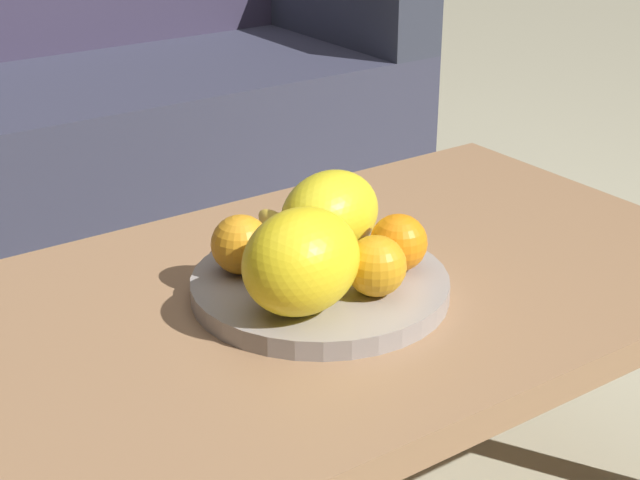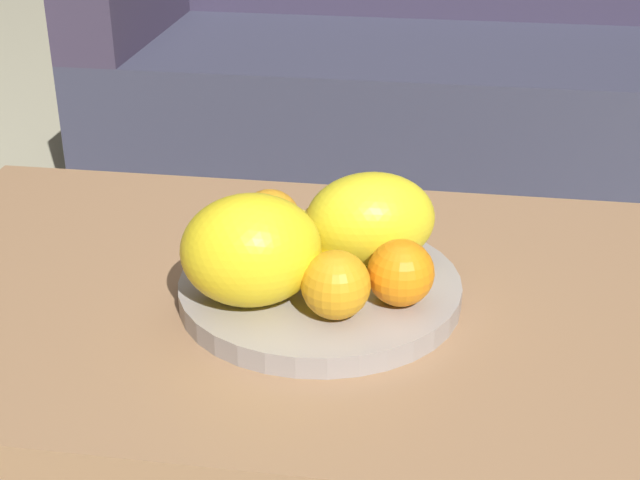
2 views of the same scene
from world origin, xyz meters
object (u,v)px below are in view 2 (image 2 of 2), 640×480
Objects in this scene: coffee_table at (333,325)px; melon_smaller_beside at (251,250)px; orange_left at (401,273)px; orange_back at (336,285)px; banana_bunch at (311,238)px; fruit_bowl at (320,289)px; melon_large_front at (370,220)px; orange_front at (270,220)px; couch at (459,75)px.

melon_smaller_beside is at bearing -137.68° from coffee_table.
orange_back is at bearing -150.16° from orange_left.
banana_bunch is (-0.03, 0.03, 0.10)m from coffee_table.
melon_smaller_beside reaches higher than fruit_bowl.
melon_large_front is (0.04, 0.03, 0.12)m from coffee_table.
orange_front is (-0.07, 0.07, 0.05)m from fruit_bowl.
orange_back is (-0.11, -1.37, 0.16)m from couch.
coffee_table is at bearing 48.93° from fruit_bowl.
orange_left is at bearing -33.67° from coffee_table.
melon_smaller_beside is (-0.08, -0.07, 0.13)m from coffee_table.
orange_left is 0.07m from orange_back.
orange_left is (0.04, -0.09, -0.02)m from melon_large_front.
orange_front is at bearing 147.71° from coffee_table.
couch is 1.25m from orange_front.
couch reaches higher than banana_bunch.
orange_left is (-0.05, -1.33, 0.16)m from couch.
couch is 9.55× the size of banana_bunch.
melon_smaller_beside is 0.10m from orange_back.
banana_bunch is at bearing -177.38° from melon_large_front.
fruit_bowl is 1.80× the size of banana_bunch.
couch is 1.34m from orange_left.
coffee_table is at bearing 146.33° from orange_left.
melon_large_front reaches higher than banana_bunch.
orange_front is (-0.08, 0.05, 0.11)m from coffee_table.
orange_front reaches higher than fruit_bowl.
couch is 22.81× the size of orange_front.
couch reaches higher than orange_front.
orange_front is at bearing 171.11° from melon_large_front.
melon_large_front is at bearing 79.71° from orange_back.
banana_bunch is (-0.16, -1.25, 0.16)m from couch.
couch is 23.18× the size of orange_back.
coffee_table is 6.25× the size of banana_bunch.
orange_left is (0.08, -0.05, 0.10)m from coffee_table.
orange_front reaches higher than coffee_table.
coffee_table is 14.94× the size of orange_front.
couch is 1.26m from melon_large_front.
melon_large_front is 2.02× the size of orange_front.
orange_left and orange_back have the same top height.
fruit_bowl is 4.42× the size of orange_left.
orange_left is at bearing -92.10° from couch.
orange_front reaches higher than orange_back.
couch is at bearing 80.14° from orange_front.
melon_large_front is (-0.09, -1.24, 0.18)m from couch.
orange_left is at bearing -64.20° from melon_large_front.
orange_left is 0.41× the size of banana_bunch.
couch is at bearing 83.75° from fruit_bowl.
melon_smaller_beside is at bearing 168.88° from orange_back.
orange_back reaches higher than banana_bunch.
melon_large_front is at bearing 115.80° from orange_left.
orange_left is at bearing 29.84° from orange_back.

